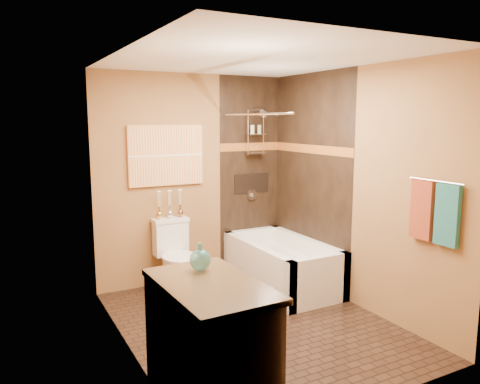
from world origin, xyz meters
TOP-DOWN VIEW (x-y plane):
  - floor at (0.00, 0.00)m, footprint 3.00×3.00m
  - wall_left at (-1.20, 0.00)m, footprint 0.02×3.00m
  - wall_right at (1.20, 0.00)m, footprint 0.02×3.00m
  - wall_back at (0.00, 1.50)m, footprint 2.40×0.02m
  - wall_front at (0.00, -1.50)m, footprint 2.40×0.02m
  - ceiling at (0.00, 0.00)m, footprint 3.00×3.00m
  - alcove_tile_back at (0.78, 1.49)m, footprint 0.85×0.01m
  - alcove_tile_right at (1.19, 0.75)m, footprint 0.01×1.50m
  - mosaic_band_back at (0.78, 1.48)m, footprint 0.85×0.01m
  - mosaic_band_right at (1.18, 0.75)m, footprint 0.01×1.50m
  - alcove_niche at (0.80, 1.48)m, footprint 0.50×0.01m
  - shower_fixtures at (0.80, 1.38)m, footprint 0.24×0.33m
  - curtain_rod at (0.40, 0.75)m, footprint 0.03×1.55m
  - towel_bar at (1.15, -1.05)m, footprint 0.02×0.55m
  - towel_teal at (1.16, -1.18)m, footprint 0.05×0.22m
  - towel_rust at (1.16, -0.92)m, footprint 0.05×0.22m
  - sunset_painting at (-0.35, 1.48)m, footprint 0.90×0.04m
  - vanity_mirror at (-1.19, -1.00)m, footprint 0.01×1.00m
  - bathtub at (0.80, 0.75)m, footprint 0.80×1.50m
  - toilet at (-0.35, 1.21)m, footprint 0.42×0.62m
  - vanity at (-0.92, -1.00)m, footprint 0.65×1.03m
  - teal_bottle at (-0.87, -0.73)m, footprint 0.16×0.16m
  - bud_vases at (-0.35, 1.39)m, footprint 0.33×0.07m

SIDE VIEW (x-z plane):
  - floor at x=0.00m, z-range 0.00..0.00m
  - bathtub at x=0.80m, z-range -0.05..0.50m
  - toilet at x=-0.35m, z-range 0.00..0.83m
  - vanity at x=-0.92m, z-range 0.00..0.89m
  - teal_bottle at x=-0.87m, z-range 0.87..1.11m
  - bud_vases at x=-0.35m, z-range 0.84..1.16m
  - alcove_niche at x=0.80m, z-range 1.02..1.27m
  - towel_teal at x=1.16m, z-range 0.92..1.44m
  - towel_rust at x=1.16m, z-range 0.92..1.44m
  - wall_left at x=-1.20m, z-range 0.00..2.50m
  - wall_right at x=1.20m, z-range 0.00..2.50m
  - wall_back at x=0.00m, z-range 0.00..2.50m
  - wall_front at x=0.00m, z-range 0.00..2.50m
  - alcove_tile_back at x=0.78m, z-range 0.00..2.50m
  - alcove_tile_right at x=1.19m, z-range 0.00..2.50m
  - towel_bar at x=1.15m, z-range 1.44..1.46m
  - vanity_mirror at x=-1.19m, z-range 1.05..1.95m
  - sunset_painting at x=-0.35m, z-range 1.20..1.90m
  - mosaic_band_back at x=0.78m, z-range 1.57..1.67m
  - mosaic_band_right at x=1.18m, z-range 1.57..1.67m
  - shower_fixtures at x=0.80m, z-range 1.08..2.25m
  - curtain_rod at x=0.40m, z-range 2.01..2.03m
  - ceiling at x=0.00m, z-range 2.50..2.50m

